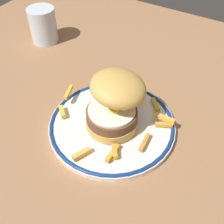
{
  "coord_description": "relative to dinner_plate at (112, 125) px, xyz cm",
  "views": [
    {
      "loc": [
        18.26,
        -37.79,
        44.21
      ],
      "look_at": [
        -1.87,
        -4.57,
        4.6
      ],
      "focal_mm": 44.62,
      "sensor_mm": 36.0,
      "label": 1
    }
  ],
  "objects": [
    {
      "name": "water_glass",
      "position": [
        -34.68,
        19.24,
        3.37
      ],
      "size": [
        7.72,
        7.72,
        9.85
      ],
      "color": "silver",
      "rests_on": "ground_plane"
    },
    {
      "name": "ground_plane",
      "position": [
        1.87,
        4.57,
        -2.84
      ],
      "size": [
        131.03,
        106.44,
        4.0
      ],
      "primitive_type": "cube",
      "color": "#996B48"
    },
    {
      "name": "burger",
      "position": [
        0.45,
        0.45,
        6.5
      ],
      "size": [
        15.04,
        14.8,
        11.84
      ],
      "color": "gold",
      "rests_on": "dinner_plate"
    },
    {
      "name": "dinner_plate",
      "position": [
        0.0,
        0.0,
        0.0
      ],
      "size": [
        26.33,
        26.33,
        1.6
      ],
      "color": "white",
      "rests_on": "ground_plane"
    },
    {
      "name": "fries_pile",
      "position": [
        0.62,
        1.85,
        1.57
      ],
      "size": [
        24.43,
        24.03,
        2.21
      ],
      "color": "gold",
      "rests_on": "dinner_plate"
    }
  ]
}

